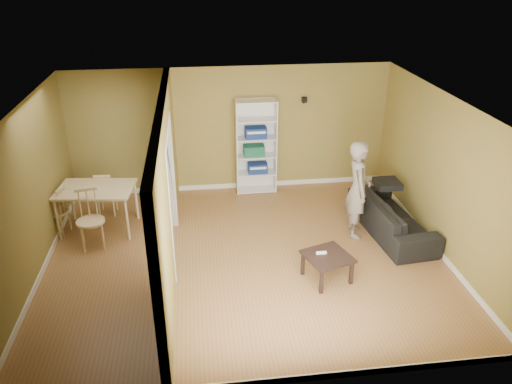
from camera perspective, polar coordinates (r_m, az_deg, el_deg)
room_shell at (r=7.76m, az=-1.28°, el=0.61°), size 6.50×6.50×6.50m
partition at (r=7.74m, az=-10.14°, el=0.13°), size 0.22×5.50×2.60m
wall_speaker at (r=10.29m, az=5.54°, el=10.45°), size 0.10×0.10×0.10m
sofa at (r=9.25m, az=15.32°, el=-2.19°), size 2.21×1.12×0.81m
person at (r=8.76m, az=11.64°, el=1.19°), size 0.83×0.69×2.06m
bookshelf at (r=10.32m, az=-0.03°, el=5.28°), size 0.83×0.36×1.97m
paper_box_navy_a at (r=10.45m, az=0.17°, el=2.80°), size 0.40×0.26×0.20m
paper_box_teal at (r=10.30m, az=-0.23°, el=4.78°), size 0.42×0.27×0.22m
paper_box_navy_b at (r=10.17m, az=-0.04°, el=6.83°), size 0.43×0.28×0.22m
coffee_table at (r=7.77m, az=8.17°, el=-7.58°), size 0.65×0.65×0.43m
game_controller at (r=7.75m, az=7.47°, el=-6.90°), size 0.16×0.04×0.03m
dining_table at (r=9.30m, az=-17.85°, el=-0.03°), size 1.32×0.88×0.82m
chair_left at (r=9.52m, az=-21.92°, el=-1.95°), size 0.52×0.52×0.93m
chair_near at (r=8.88m, az=-18.42°, el=-3.03°), size 0.56×0.56×1.03m
chair_far at (r=9.96m, az=-16.74°, el=-0.08°), size 0.43×0.43×0.88m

